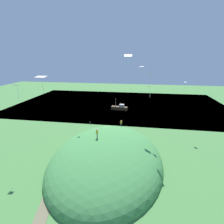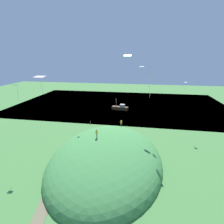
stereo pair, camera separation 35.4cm
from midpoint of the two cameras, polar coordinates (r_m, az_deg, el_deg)
ground_plane at (r=41.65m, az=-1.96°, el=-7.36°), size 160.00×160.00×0.00m
lake_water at (r=68.11m, az=2.51°, el=2.64°), size 45.68×80.00×0.40m
grass_hill at (r=32.07m, az=-2.13°, el=-15.81°), size 26.81×19.66×7.62m
boat_on_lake at (r=60.04m, az=2.41°, el=1.42°), size 2.46×5.82×3.87m
person_walking_path at (r=31.28m, az=-5.33°, el=-6.70°), size 0.57×0.57×1.75m
person_watching_kites at (r=40.35m, az=2.81°, el=-3.52°), size 0.50×0.50×1.64m
kite_0 at (r=43.88m, az=23.00°, el=8.97°), size 0.83×0.77×1.56m
kite_1 at (r=43.04m, az=-9.60°, el=20.12°), size 0.79×0.70×1.26m
kite_2 at (r=34.37m, az=-25.27°, el=14.17°), size 0.53×0.71×1.13m
kite_3 at (r=33.89m, az=12.07°, el=7.83°), size 0.69×0.76×2.18m
kite_4 at (r=35.79m, az=9.61°, el=14.62°), size 0.87×1.10×1.47m
kite_6 at (r=20.69m, az=-23.05°, el=10.57°), size 0.83×1.19×1.89m
kite_7 at (r=26.63m, az=5.01°, el=18.09°), size 0.76×1.13×2.05m
kite_8 at (r=24.35m, az=-29.64°, el=7.27°), size 0.65×0.72×2.14m
kite_9 at (r=32.39m, az=12.63°, el=12.13°), size 0.63×0.85×1.82m
mooring_post at (r=47.70m, az=-7.52°, el=-3.55°), size 0.14×0.14×0.87m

